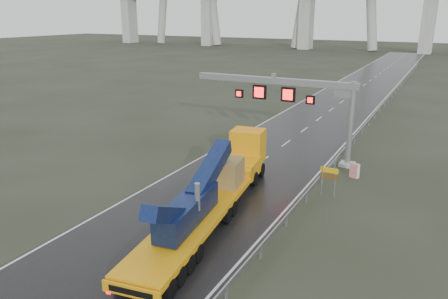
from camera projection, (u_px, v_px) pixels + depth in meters
The scene contains 7 objects.
ground at pixel (155, 241), 24.95m from camera, with size 400.00×400.00×0.00m, color #252C1F.
road at pixel (331, 110), 58.83m from camera, with size 11.00×200.00×0.02m, color black.
guardrail at pixel (364, 126), 47.48m from camera, with size 0.20×140.00×1.40m, color gray, non-canonical shape.
sign_gantry at pixel (296, 96), 37.59m from camera, with size 14.90×1.20×7.42m.
heavy_haul_truck at pixel (219, 183), 28.73m from camera, with size 5.31×19.17×4.46m.
exit_sign_pair at pixel (329, 176), 30.54m from camera, with size 1.28×0.13×2.20m.
striped_barrier at pixel (355, 171), 34.39m from camera, with size 0.69×0.37×1.16m, color red.
Camera 1 is at (13.74, -17.94, 12.44)m, focal length 35.00 mm.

